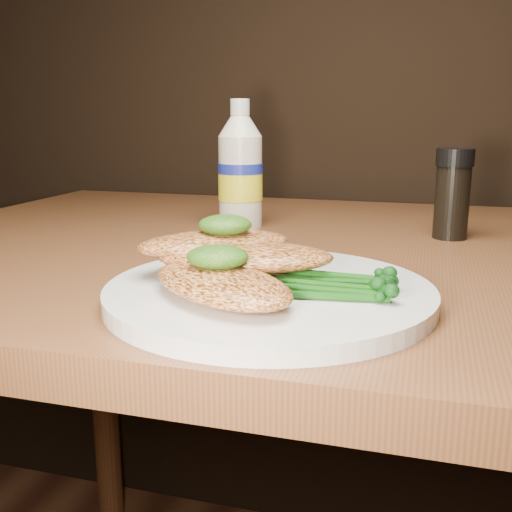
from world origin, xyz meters
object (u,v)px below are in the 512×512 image
(pepper_grinder, at_px, (452,194))
(mayo_bottle, at_px, (240,164))
(plate, at_px, (269,293))
(dining_table, at_px, (320,505))

(pepper_grinder, bearing_deg, mayo_bottle, 179.23)
(plate, distance_m, pepper_grinder, 0.37)
(plate, height_order, pepper_grinder, pepper_grinder)
(pepper_grinder, bearing_deg, plate, -115.64)
(dining_table, relative_size, pepper_grinder, 10.12)
(dining_table, distance_m, pepper_grinder, 0.47)
(plate, relative_size, pepper_grinder, 2.46)
(mayo_bottle, relative_size, pepper_grinder, 1.54)
(dining_table, height_order, mayo_bottle, mayo_bottle)
(plate, height_order, mayo_bottle, mayo_bottle)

